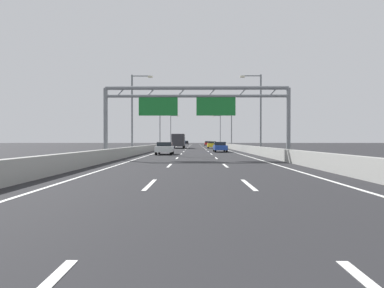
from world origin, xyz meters
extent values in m
plane|color=#262628|center=(0.00, 100.00, 0.00)|extent=(260.00, 260.00, 0.00)
cube|color=white|center=(-1.80, 12.50, 0.01)|extent=(0.16, 3.00, 0.01)
cube|color=white|center=(-1.80, 21.50, 0.01)|extent=(0.16, 3.00, 0.01)
cube|color=white|center=(-1.80, 30.50, 0.01)|extent=(0.16, 3.00, 0.01)
cube|color=white|center=(-1.80, 39.50, 0.01)|extent=(0.16, 3.00, 0.01)
cube|color=white|center=(-1.80, 48.50, 0.01)|extent=(0.16, 3.00, 0.01)
cube|color=white|center=(-1.80, 57.50, 0.01)|extent=(0.16, 3.00, 0.01)
cube|color=white|center=(-1.80, 66.50, 0.01)|extent=(0.16, 3.00, 0.01)
cube|color=white|center=(-1.80, 75.50, 0.01)|extent=(0.16, 3.00, 0.01)
cube|color=white|center=(-1.80, 84.50, 0.01)|extent=(0.16, 3.00, 0.01)
cube|color=white|center=(-1.80, 93.50, 0.01)|extent=(0.16, 3.00, 0.01)
cube|color=white|center=(-1.80, 102.50, 0.01)|extent=(0.16, 3.00, 0.01)
cube|color=white|center=(-1.80, 111.50, 0.01)|extent=(0.16, 3.00, 0.01)
cube|color=white|center=(-1.80, 120.50, 0.01)|extent=(0.16, 3.00, 0.01)
cube|color=white|center=(-1.80, 129.50, 0.01)|extent=(0.16, 3.00, 0.01)
cube|color=white|center=(-1.80, 138.50, 0.01)|extent=(0.16, 3.00, 0.01)
cube|color=white|center=(-1.80, 147.50, 0.01)|extent=(0.16, 3.00, 0.01)
cube|color=white|center=(-1.80, 156.50, 0.01)|extent=(0.16, 3.00, 0.01)
cube|color=white|center=(1.80, 12.50, 0.01)|extent=(0.16, 3.00, 0.01)
cube|color=white|center=(1.80, 21.50, 0.01)|extent=(0.16, 3.00, 0.01)
cube|color=white|center=(1.80, 30.50, 0.01)|extent=(0.16, 3.00, 0.01)
cube|color=white|center=(1.80, 39.50, 0.01)|extent=(0.16, 3.00, 0.01)
cube|color=white|center=(1.80, 48.50, 0.01)|extent=(0.16, 3.00, 0.01)
cube|color=white|center=(1.80, 57.50, 0.01)|extent=(0.16, 3.00, 0.01)
cube|color=white|center=(1.80, 66.50, 0.01)|extent=(0.16, 3.00, 0.01)
cube|color=white|center=(1.80, 75.50, 0.01)|extent=(0.16, 3.00, 0.01)
cube|color=white|center=(1.80, 84.50, 0.01)|extent=(0.16, 3.00, 0.01)
cube|color=white|center=(1.80, 93.50, 0.01)|extent=(0.16, 3.00, 0.01)
cube|color=white|center=(1.80, 102.50, 0.01)|extent=(0.16, 3.00, 0.01)
cube|color=white|center=(1.80, 111.50, 0.01)|extent=(0.16, 3.00, 0.01)
cube|color=white|center=(1.80, 120.50, 0.01)|extent=(0.16, 3.00, 0.01)
cube|color=white|center=(1.80, 129.50, 0.01)|extent=(0.16, 3.00, 0.01)
cube|color=white|center=(1.80, 138.50, 0.01)|extent=(0.16, 3.00, 0.01)
cube|color=white|center=(1.80, 147.50, 0.01)|extent=(0.16, 3.00, 0.01)
cube|color=white|center=(1.80, 156.50, 0.01)|extent=(0.16, 3.00, 0.01)
cube|color=white|center=(-5.25, 88.00, 0.01)|extent=(0.16, 176.00, 0.01)
cube|color=white|center=(5.25, 88.00, 0.01)|extent=(0.16, 176.00, 0.01)
cube|color=#9E9E99|center=(-6.90, 110.00, 0.47)|extent=(0.45, 220.00, 0.95)
cube|color=#9E9E99|center=(6.90, 110.00, 0.47)|extent=(0.45, 220.00, 0.95)
cylinder|color=gray|center=(-7.98, 28.97, 3.10)|extent=(0.36, 0.36, 6.20)
cylinder|color=gray|center=(7.98, 28.97, 3.10)|extent=(0.36, 0.36, 6.20)
cylinder|color=gray|center=(0.00, 28.97, 6.20)|extent=(15.95, 0.32, 0.32)
cylinder|color=gray|center=(0.00, 28.97, 5.50)|extent=(15.95, 0.26, 0.26)
cylinder|color=gray|center=(-6.65, 28.97, 5.85)|extent=(0.74, 0.10, 0.74)
cylinder|color=gray|center=(-3.99, 28.97, 5.85)|extent=(0.74, 0.10, 0.74)
cylinder|color=gray|center=(-1.33, 28.97, 5.85)|extent=(0.74, 0.10, 0.74)
cylinder|color=gray|center=(1.33, 28.97, 5.85)|extent=(0.74, 0.10, 0.74)
cylinder|color=gray|center=(3.99, 28.97, 5.85)|extent=(0.74, 0.10, 0.74)
cylinder|color=gray|center=(6.65, 28.97, 5.85)|extent=(0.74, 0.10, 0.74)
cube|color=#19752D|center=(-3.37, 28.97, 4.60)|extent=(3.40, 0.12, 1.60)
cube|color=#19752D|center=(1.67, 28.97, 4.60)|extent=(3.40, 0.12, 1.60)
cylinder|color=slate|center=(-7.70, 39.47, 4.75)|extent=(0.20, 0.20, 9.50)
cylinder|color=slate|center=(-6.60, 39.47, 9.35)|extent=(2.20, 0.12, 0.12)
cube|color=#F2EAC6|center=(-5.50, 39.47, 9.25)|extent=(0.56, 0.28, 0.20)
cylinder|color=slate|center=(7.70, 39.47, 4.75)|extent=(0.20, 0.20, 9.50)
cylinder|color=slate|center=(6.60, 39.47, 9.35)|extent=(2.20, 0.12, 0.12)
cube|color=#F2EAC6|center=(5.50, 39.47, 9.25)|extent=(0.56, 0.28, 0.20)
cylinder|color=slate|center=(-7.70, 70.41, 4.75)|extent=(0.20, 0.20, 9.50)
cylinder|color=slate|center=(-6.60, 70.41, 9.35)|extent=(2.20, 0.12, 0.12)
cube|color=#F2EAC6|center=(-5.50, 70.41, 9.25)|extent=(0.56, 0.28, 0.20)
cylinder|color=slate|center=(7.70, 70.41, 4.75)|extent=(0.20, 0.20, 9.50)
cylinder|color=slate|center=(6.60, 70.41, 9.35)|extent=(2.20, 0.12, 0.12)
cube|color=#F2EAC6|center=(5.50, 70.41, 9.25)|extent=(0.56, 0.28, 0.20)
cylinder|color=slate|center=(-7.70, 101.35, 4.75)|extent=(0.20, 0.20, 9.50)
cylinder|color=slate|center=(-6.60, 101.35, 9.35)|extent=(2.20, 0.12, 0.12)
cube|color=#F2EAC6|center=(-5.50, 101.35, 9.25)|extent=(0.56, 0.28, 0.20)
cylinder|color=slate|center=(7.70, 101.35, 4.75)|extent=(0.20, 0.20, 9.50)
cylinder|color=slate|center=(6.60, 101.35, 9.35)|extent=(2.20, 0.12, 0.12)
cube|color=#F2EAC6|center=(5.50, 101.35, 9.25)|extent=(0.56, 0.28, 0.20)
cube|color=silver|center=(-3.67, 38.38, 0.64)|extent=(1.88, 4.28, 0.64)
cube|color=black|center=(-3.67, 38.28, 1.20)|extent=(1.66, 1.79, 0.47)
cylinder|color=black|center=(-4.50, 39.97, 0.32)|extent=(0.22, 0.64, 0.64)
cylinder|color=black|center=(-2.84, 39.97, 0.32)|extent=(0.22, 0.64, 0.64)
cylinder|color=black|center=(-4.50, 36.79, 0.32)|extent=(0.22, 0.64, 0.64)
cylinder|color=black|center=(-2.84, 36.79, 0.32)|extent=(0.22, 0.64, 0.64)
cube|color=#2347AD|center=(3.40, 46.52, 0.64)|extent=(1.75, 4.59, 0.63)
cube|color=black|center=(3.40, 46.97, 1.19)|extent=(1.54, 1.98, 0.48)
cylinder|color=black|center=(2.63, 48.26, 0.32)|extent=(0.22, 0.64, 0.64)
cylinder|color=black|center=(4.16, 48.26, 0.32)|extent=(0.22, 0.64, 0.64)
cylinder|color=black|center=(2.63, 44.77, 0.32)|extent=(0.22, 0.64, 0.64)
cylinder|color=black|center=(4.16, 44.77, 0.32)|extent=(0.22, 0.64, 0.64)
cube|color=red|center=(3.78, 103.61, 0.64)|extent=(1.73, 4.60, 0.64)
cube|color=black|center=(3.78, 103.85, 1.21)|extent=(1.52, 1.85, 0.50)
cylinder|color=black|center=(3.02, 105.36, 0.32)|extent=(0.22, 0.64, 0.64)
cylinder|color=black|center=(4.53, 105.36, 0.32)|extent=(0.22, 0.64, 0.64)
cylinder|color=black|center=(3.02, 101.86, 0.32)|extent=(0.22, 0.64, 0.64)
cylinder|color=black|center=(4.53, 101.86, 0.32)|extent=(0.22, 0.64, 0.64)
cube|color=yellow|center=(3.40, 68.84, 0.67)|extent=(1.83, 4.25, 0.70)
cube|color=black|center=(3.40, 69.13, 1.24)|extent=(1.61, 1.74, 0.44)
cylinder|color=black|center=(2.60, 70.41, 0.32)|extent=(0.22, 0.64, 0.64)
cylinder|color=black|center=(4.20, 70.41, 0.32)|extent=(0.22, 0.64, 0.64)
cylinder|color=black|center=(2.60, 67.26, 0.32)|extent=(0.22, 0.64, 0.64)
cylinder|color=black|center=(4.20, 67.26, 0.32)|extent=(0.22, 0.64, 0.64)
cube|color=black|center=(-3.79, 137.66, 0.66)|extent=(1.73, 4.15, 0.68)
cube|color=black|center=(-3.79, 137.18, 1.27)|extent=(1.53, 1.91, 0.54)
cylinder|color=black|center=(-4.55, 139.19, 0.32)|extent=(0.22, 0.64, 0.64)
cylinder|color=black|center=(-3.03, 139.19, 0.32)|extent=(0.22, 0.64, 0.64)
cylinder|color=black|center=(-4.55, 136.14, 0.32)|extent=(0.22, 0.64, 0.64)
cylinder|color=black|center=(-3.03, 136.14, 0.32)|extent=(0.22, 0.64, 0.64)
cube|color=#194799|center=(-3.63, 72.71, 1.44)|extent=(2.49, 2.40, 1.92)
cube|color=#333338|center=(-3.63, 68.32, 1.73)|extent=(2.49, 5.98, 2.49)
cylinder|color=black|center=(-4.74, 73.01, 0.48)|extent=(0.28, 0.96, 0.96)
cylinder|color=black|center=(-2.53, 73.01, 0.48)|extent=(0.28, 0.96, 0.96)
cylinder|color=black|center=(-4.74, 66.73, 0.48)|extent=(0.28, 0.96, 0.96)
cylinder|color=black|center=(-2.53, 66.73, 0.48)|extent=(0.28, 0.96, 0.96)
camera|label=1|loc=(-0.16, 0.69, 1.61)|focal=30.35mm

